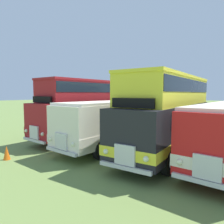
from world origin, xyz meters
TOP-DOWN VIEW (x-y plane):
  - ground_plane at (0.00, 0.00)m, footprint 200.00×200.00m
  - bus_first_in_row at (-6.67, 0.23)m, footprint 2.84×9.77m
  - bus_second_in_row at (-3.33, 0.20)m, footprint 2.97×11.13m
  - bus_third_in_row at (-0.01, -0.27)m, footprint 3.06×10.17m
  - cone_near_end at (-6.29, -6.70)m, footprint 0.36×0.36m
  - rope_fence_line at (0.00, 9.15)m, footprint 19.42×0.08m

SIDE VIEW (x-z plane):
  - ground_plane at x=0.00m, z-range 0.00..0.00m
  - cone_near_end at x=-6.29m, z-range 0.00..0.74m
  - rope_fence_line at x=0.00m, z-range 0.16..1.21m
  - bus_second_in_row at x=-3.33m, z-range 0.26..3.25m
  - bus_first_in_row at x=-6.67m, z-range 0.22..4.71m
  - bus_third_in_row at x=-0.01m, z-range 0.22..4.71m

